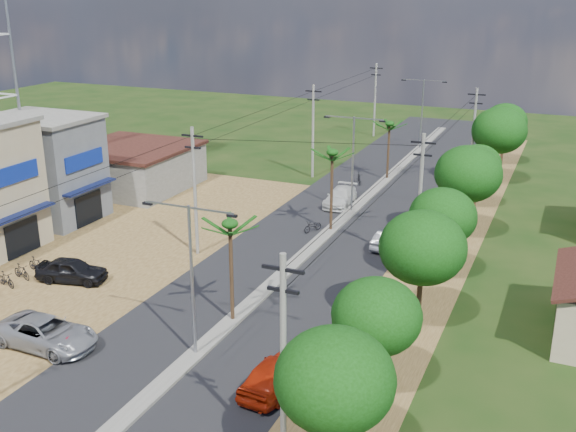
{
  "coord_description": "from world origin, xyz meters",
  "views": [
    {
      "loc": [
        16.21,
        -25.68,
        17.67
      ],
      "look_at": [
        -0.95,
        13.96,
        3.0
      ],
      "focal_mm": 42.0,
      "sensor_mm": 36.0,
      "label": 1
    }
  ],
  "objects_px": {
    "car_white_far": "(340,197)",
    "car_parked_silver": "(46,334)",
    "car_red_near": "(277,374)",
    "moto_rider_east": "(277,387)",
    "car_parked_dark": "(72,271)",
    "roadside_sign": "(72,342)",
    "car_silver_mid": "(389,239)"
  },
  "relations": [
    {
      "from": "moto_rider_east",
      "to": "car_white_far",
      "type": "bearing_deg",
      "value": -57.99
    },
    {
      "from": "car_white_far",
      "to": "car_parked_dark",
      "type": "distance_m",
      "value": 24.06
    },
    {
      "from": "car_parked_dark",
      "to": "car_parked_silver",
      "type": "bearing_deg",
      "value": -161.19
    },
    {
      "from": "car_red_near",
      "to": "roadside_sign",
      "type": "bearing_deg",
      "value": 10.07
    },
    {
      "from": "car_white_far",
      "to": "roadside_sign",
      "type": "bearing_deg",
      "value": -101.84
    },
    {
      "from": "car_parked_silver",
      "to": "car_silver_mid",
      "type": "bearing_deg",
      "value": -29.5
    },
    {
      "from": "car_red_near",
      "to": "car_parked_silver",
      "type": "bearing_deg",
      "value": 10.19
    },
    {
      "from": "car_parked_silver",
      "to": "car_white_far",
      "type": "bearing_deg",
      "value": -10.16
    },
    {
      "from": "car_white_far",
      "to": "roadside_sign",
      "type": "relative_size",
      "value": 3.99
    },
    {
      "from": "car_white_far",
      "to": "car_parked_silver",
      "type": "xyz_separation_m",
      "value": [
        -6.0,
        -28.78,
        0.06
      ]
    },
    {
      "from": "car_red_near",
      "to": "moto_rider_east",
      "type": "bearing_deg",
      "value": 122.87
    },
    {
      "from": "car_red_near",
      "to": "car_parked_silver",
      "type": "distance_m",
      "value": 12.56
    },
    {
      "from": "car_white_far",
      "to": "car_parked_silver",
      "type": "distance_m",
      "value": 29.4
    },
    {
      "from": "car_parked_silver",
      "to": "moto_rider_east",
      "type": "relative_size",
      "value": 3.64
    },
    {
      "from": "car_silver_mid",
      "to": "moto_rider_east",
      "type": "distance_m",
      "value": 19.9
    },
    {
      "from": "car_red_near",
      "to": "moto_rider_east",
      "type": "relative_size",
      "value": 3.08
    },
    {
      "from": "car_white_far",
      "to": "roadside_sign",
      "type": "xyz_separation_m",
      "value": [
        -4.51,
        -28.61,
        -0.19
      ]
    },
    {
      "from": "car_red_near",
      "to": "car_white_far",
      "type": "height_order",
      "value": "car_red_near"
    },
    {
      "from": "car_silver_mid",
      "to": "car_white_far",
      "type": "bearing_deg",
      "value": -44.79
    },
    {
      "from": "car_white_far",
      "to": "roadside_sign",
      "type": "height_order",
      "value": "car_white_far"
    },
    {
      "from": "car_white_far",
      "to": "car_red_near",
      "type": "bearing_deg",
      "value": -79.64
    },
    {
      "from": "car_white_far",
      "to": "moto_rider_east",
      "type": "relative_size",
      "value": 3.21
    },
    {
      "from": "car_red_near",
      "to": "moto_rider_east",
      "type": "distance_m",
      "value": 0.59
    },
    {
      "from": "car_parked_silver",
      "to": "roadside_sign",
      "type": "bearing_deg",
      "value": -82.04
    },
    {
      "from": "car_parked_silver",
      "to": "car_parked_dark",
      "type": "distance_m",
      "value": 8.28
    },
    {
      "from": "car_silver_mid",
      "to": "car_white_far",
      "type": "relative_size",
      "value": 0.8
    },
    {
      "from": "moto_rider_east",
      "to": "car_parked_silver",
      "type": "bearing_deg",
      "value": 22.19
    },
    {
      "from": "car_silver_mid",
      "to": "moto_rider_east",
      "type": "bearing_deg",
      "value": 96.94
    },
    {
      "from": "car_red_near",
      "to": "car_parked_dark",
      "type": "xyz_separation_m",
      "value": [
        -16.84,
        5.87,
        -0.05
      ]
    },
    {
      "from": "car_silver_mid",
      "to": "moto_rider_east",
      "type": "xyz_separation_m",
      "value": [
        0.2,
        -19.9,
        -0.25
      ]
    },
    {
      "from": "moto_rider_east",
      "to": "car_silver_mid",
      "type": "bearing_deg",
      "value": -70.89
    },
    {
      "from": "car_white_far",
      "to": "moto_rider_east",
      "type": "xyz_separation_m",
      "value": [
        6.7,
        -27.97,
        -0.31
      ]
    }
  ]
}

